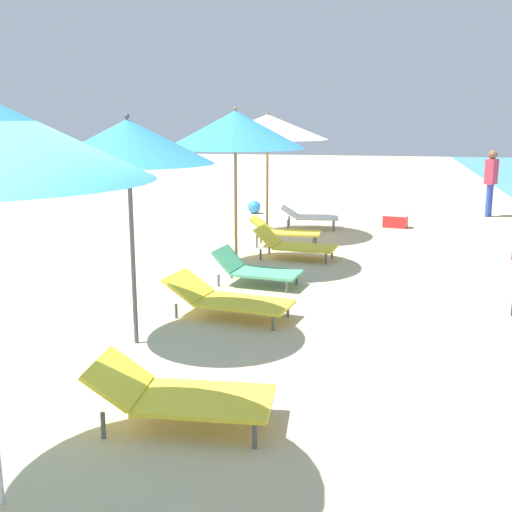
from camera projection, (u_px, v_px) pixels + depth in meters
name	position (u px, v px, depth m)	size (l,w,h in m)	color
lounger_nearest_shoreside	(180.00, 394.00, 5.19)	(1.54, 0.80, 0.54)	yellow
umbrella_second	(128.00, 142.00, 6.67)	(1.85, 1.85, 2.56)	#4C4C51
lounger_second_shoreside	(228.00, 298.00, 8.03)	(1.69, 0.91, 0.51)	yellow
umbrella_third	(235.00, 130.00, 10.18)	(2.30, 2.30, 2.69)	olive
lounger_third_shoreside	(294.00, 244.00, 11.38)	(1.50, 0.79, 0.56)	yellow
lounger_third_inland	(255.00, 269.00, 9.58)	(1.37, 0.80, 0.55)	#4CA572
umbrella_farthest	(267.00, 127.00, 13.04)	(2.54, 2.54, 2.64)	olive
lounger_farthest_shoreside	(309.00, 216.00, 14.47)	(1.38, 0.82, 0.52)	white
lounger_farthest_inland	(284.00, 231.00, 12.46)	(1.39, 0.61, 0.58)	yellow
person_walking_mid	(491.00, 176.00, 16.05)	(0.37, 0.42, 1.71)	#334CB2
cooler_box	(395.00, 221.00, 14.65)	(0.60, 0.40, 0.33)	red
beach_ball	(254.00, 207.00, 16.79)	(0.35, 0.35, 0.35)	#338CD8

